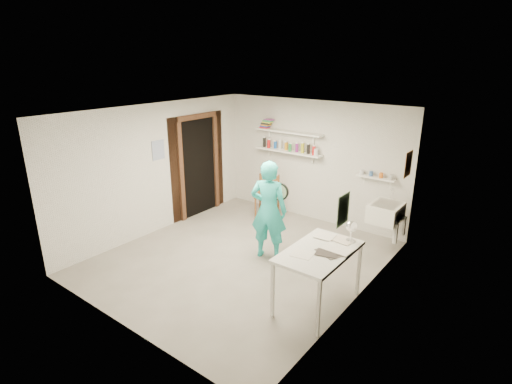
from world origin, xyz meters
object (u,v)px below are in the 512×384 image
Objects in this scene: wall_clock at (280,192)px; wooden_chair at (267,195)px; desk_lamp at (351,226)px; belfast_sink at (386,212)px; work_table at (318,278)px; man at (269,210)px.

wooden_chair is (-1.08, 1.16, -0.61)m from wall_clock.
desk_lamp is at bearing -35.44° from wall_clock.
belfast_sink reaches higher than work_table.
man is at bearing -75.95° from wooden_chair.
wall_clock is (0.07, 0.21, 0.28)m from man.
wall_clock is 1.94× the size of desk_lamp.
belfast_sink is at bearing 22.44° from wall_clock.
wall_clock is 0.24× the size of work_table.
wall_clock is 1.52m from desk_lamp.
desk_lamp is at bearing 152.76° from man.
belfast_sink is 0.36× the size of man.
belfast_sink is 2.45m from wooden_chair.
belfast_sink is 0.62× the size of wooden_chair.
wall_clock reaches higher than wooden_chair.
man reaches higher than work_table.
desk_lamp reaches higher than wooden_chair.
wall_clock is 0.31× the size of wooden_chair.
wall_clock is at bearing -126.51° from man.
wooden_chair is 0.80× the size of work_table.
belfast_sink is 1.84m from wall_clock.
desk_lamp is at bearing -86.77° from belfast_sink.
wall_clock is 1.70m from wooden_chair.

